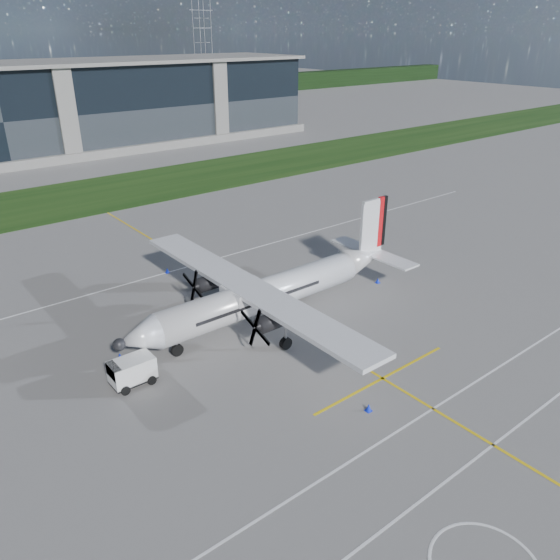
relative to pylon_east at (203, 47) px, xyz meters
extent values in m
plane|color=#64615E|center=(-85.00, -110.00, -15.00)|extent=(400.00, 400.00, 0.00)
cube|color=black|center=(-85.00, -102.00, -14.98)|extent=(400.00, 18.00, 0.04)
cube|color=yellow|center=(-82.00, -140.00, -14.99)|extent=(0.20, 70.00, 0.01)
cube|color=white|center=(-85.00, -164.00, -14.99)|extent=(90.00, 0.15, 0.01)
imported|color=#F25907|center=(-94.00, -146.01, -14.10)|extent=(0.61, 0.79, 1.81)
cone|color=#0D24E0|center=(-95.75, -144.67, -14.75)|extent=(0.36, 0.36, 0.50)
cone|color=#0D24E0|center=(-85.17, -157.71, -14.75)|extent=(0.36, 0.36, 0.50)
cone|color=#0D24E0|center=(-84.91, -132.04, -14.75)|extent=(0.36, 0.36, 0.50)
cone|color=#0D24E0|center=(-94.43, -143.23, -14.75)|extent=(0.36, 0.36, 0.50)
cone|color=#0D24E0|center=(-71.21, -145.77, -14.75)|extent=(0.36, 0.36, 0.50)
camera|label=1|loc=(-105.62, -174.94, 5.68)|focal=35.00mm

